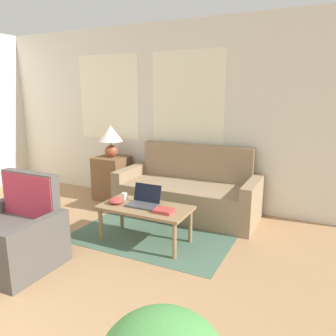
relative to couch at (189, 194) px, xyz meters
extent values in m
cube|color=silver|center=(-0.80, 0.42, 1.02)|extent=(6.43, 0.05, 2.60)
cube|color=white|center=(-1.56, 0.39, 1.27)|extent=(1.10, 0.01, 1.30)
cube|color=white|center=(-0.20, 0.39, 1.27)|extent=(1.10, 0.01, 1.30)
cube|color=#476651|center=(-0.09, -0.55, -0.27)|extent=(1.81, 1.78, 0.01)
cube|color=#937A5B|center=(0.00, -0.07, -0.06)|extent=(1.61, 0.81, 0.43)
cube|color=#937A5B|center=(0.00, 0.27, 0.18)|extent=(1.61, 0.12, 0.92)
cube|color=#937A5B|center=(-0.87, -0.07, 0.01)|extent=(0.14, 0.81, 0.58)
cube|color=#937A5B|center=(0.87, -0.07, 0.01)|extent=(0.14, 0.81, 0.58)
cube|color=#514C47|center=(-1.00, -2.05, -0.07)|extent=(0.68, 0.70, 0.40)
cube|color=#514C47|center=(-1.00, -1.75, 0.16)|extent=(0.68, 0.10, 0.86)
cube|color=#514C47|center=(-0.61, -2.05, -0.01)|extent=(0.10, 0.70, 0.52)
cube|color=#B23347|center=(-1.00, -1.80, 0.26)|extent=(0.66, 0.01, 0.62)
cube|color=brown|center=(-1.32, 0.08, 0.06)|extent=(0.46, 0.46, 0.66)
ellipsoid|color=brown|center=(-1.32, 0.08, 0.48)|extent=(0.20, 0.20, 0.18)
cylinder|color=tan|center=(-1.32, 0.08, 0.60)|extent=(0.02, 0.02, 0.06)
cone|color=white|center=(-1.32, 0.08, 0.75)|extent=(0.37, 0.37, 0.24)
cube|color=#8E704C|center=(-0.09, -1.04, 0.12)|extent=(1.00, 0.52, 0.03)
cylinder|color=#8E704C|center=(-0.54, -1.24, -0.08)|extent=(0.04, 0.04, 0.39)
cylinder|color=#8E704C|center=(0.37, -1.24, -0.08)|extent=(0.04, 0.04, 0.39)
cylinder|color=#8E704C|center=(-0.54, -0.83, -0.08)|extent=(0.04, 0.04, 0.39)
cylinder|color=#8E704C|center=(0.37, -0.83, -0.08)|extent=(0.04, 0.04, 0.39)
cube|color=#47474C|center=(-0.12, -1.05, 0.15)|extent=(0.33, 0.20, 0.02)
cube|color=black|center=(-0.12, -0.92, 0.26)|extent=(0.33, 0.06, 0.20)
cylinder|color=white|center=(-0.42, -0.93, 0.18)|extent=(0.07, 0.07, 0.08)
ellipsoid|color=#B23D38|center=(-0.43, -1.09, 0.17)|extent=(0.17, 0.17, 0.07)
cube|color=#B23D38|center=(0.18, -1.11, 0.16)|extent=(0.20, 0.17, 0.04)
camera|label=1|loc=(1.62, -3.96, 1.36)|focal=35.00mm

